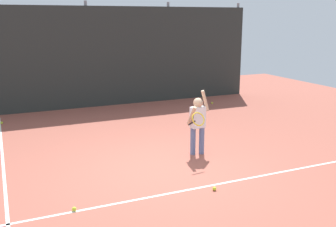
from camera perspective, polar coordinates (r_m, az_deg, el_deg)
The scene contains 12 objects.
ground_plane at distance 7.51m, azimuth -1.02°, elevation -8.11°, with size 20.00×20.00×0.00m, color #9E5142.
court_line_baseline at distance 6.65m, azimuth 2.46°, elevation -11.11°, with size 9.00×0.05×0.00m, color white.
court_line_sideline at distance 7.94m, azimuth -22.76°, elevation -7.97°, with size 0.05×9.00×0.00m, color white.
back_fence_windscreen at distance 12.67m, azimuth -11.49°, elevation 7.95°, with size 11.34×0.08×3.16m, color #282D2B.
fence_post_2 at distance 12.72m, azimuth -11.56°, elevation 8.31°, with size 0.09×0.09×3.31m, color slate.
fence_post_3 at distance 13.57m, azimuth 0.01°, elevation 8.90°, with size 0.09×0.09×3.31m, color slate.
fence_post_4 at distance 14.90m, azimuth 9.91°, elevation 9.13°, with size 0.09×0.09×3.31m, color slate.
tennis_player at distance 8.12m, azimuth 4.34°, elevation -1.07°, with size 0.67×0.63×1.35m.
tennis_ball_0 at distance 6.68m, azimuth 6.76°, elevation -10.79°, with size 0.07×0.07×0.07m, color #CCE033.
tennis_ball_1 at distance 6.15m, azimuth -13.48°, elevation -13.34°, with size 0.07×0.07×0.07m, color #CCE033.
tennis_ball_2 at distance 13.16m, azimuth 6.41°, elevation 1.53°, with size 0.07×0.07×0.07m, color #CCE033.
tennis_ball_4 at distance 11.53m, azimuth -23.03°, elevation -1.25°, with size 0.07×0.07×0.07m, color #CCE033.
Camera 1 is at (-2.68, -6.44, 2.79)m, focal length 41.95 mm.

